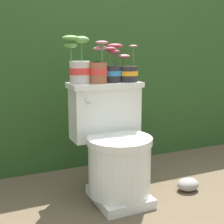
{
  "coord_description": "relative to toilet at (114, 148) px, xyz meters",
  "views": [
    {
      "loc": [
        -0.74,
        -1.49,
        0.83
      ],
      "look_at": [
        -0.04,
        0.08,
        0.49
      ],
      "focal_mm": 50.0,
      "sensor_mm": 36.0,
      "label": 1
    }
  ],
  "objects": [
    {
      "name": "hedge_backdrop",
      "position": [
        0.04,
        1.04,
        0.36
      ],
      "size": [
        4.09,
        1.05,
        1.3
      ],
      "color": "#284C1E",
      "rests_on": "ground"
    },
    {
      "name": "ground_plane",
      "position": [
        0.04,
        -0.05,
        -0.29
      ],
      "size": [
        12.0,
        12.0,
        0.0
      ],
      "primitive_type": "plane",
      "color": "brown"
    },
    {
      "name": "garden_stone",
      "position": [
        0.43,
        -0.12,
        -0.25
      ],
      "size": [
        0.14,
        0.11,
        0.08
      ],
      "color": "gray",
      "rests_on": "ground"
    },
    {
      "name": "potted_plant_left",
      "position": [
        -0.15,
        0.14,
        0.46
      ],
      "size": [
        0.16,
        0.12,
        0.26
      ],
      "color": "beige",
      "rests_on": "toilet"
    },
    {
      "name": "potted_plant_midleft",
      "position": [
        -0.05,
        0.12,
        0.44
      ],
      "size": [
        0.11,
        0.11,
        0.24
      ],
      "color": "#9E5638",
      "rests_on": "toilet"
    },
    {
      "name": "toilet",
      "position": [
        0.0,
        0.0,
        0.0
      ],
      "size": [
        0.43,
        0.47,
        0.65
      ],
      "color": "silver",
      "rests_on": "ground"
    },
    {
      "name": "potted_plant_midright",
      "position": [
        0.14,
        0.13,
        0.42
      ],
      "size": [
        0.12,
        0.13,
        0.22
      ],
      "color": "#262628",
      "rests_on": "toilet"
    },
    {
      "name": "potted_plant_middle",
      "position": [
        0.05,
        0.14,
        0.44
      ],
      "size": [
        0.14,
        0.13,
        0.22
      ],
      "color": "#262628",
      "rests_on": "toilet"
    }
  ]
}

